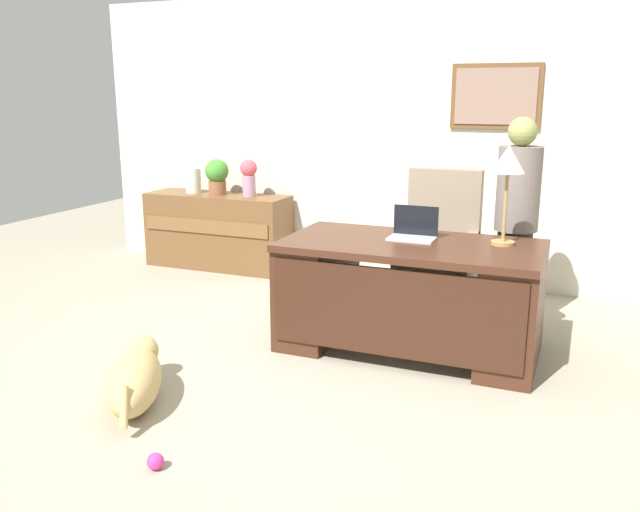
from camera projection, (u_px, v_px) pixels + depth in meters
The scene contains 13 objects.
ground_plane at pixel (321, 384), 4.12m from camera, with size 12.00×12.00×0.00m, color #9E937F.
back_wall at pixel (426, 140), 6.12m from camera, with size 7.00×0.16×2.70m.
desk at pixel (409, 293), 4.57m from camera, with size 1.76×0.92×0.78m.
credenza at pixel (218, 231), 6.81m from camera, with size 1.51×0.50×0.77m.
armchair at pixel (439, 251), 5.38m from camera, with size 0.60×0.59×1.17m.
person_standing at pixel (516, 223), 4.93m from camera, with size 0.32×0.32×1.61m.
dog_lying at pixel (135, 378), 3.85m from camera, with size 0.62×0.81×0.30m.
laptop at pixel (414, 231), 4.61m from camera, with size 0.32×0.22×0.22m.
desk_lamp at pixel (508, 166), 4.31m from camera, with size 0.22×0.22×0.67m.
vase_with_flowers at pixel (249, 176), 6.53m from camera, with size 0.17×0.17×0.37m.
vase_empty at pixel (193, 181), 6.79m from camera, with size 0.16×0.16×0.26m, color silver.
potted_plant at pixel (217, 175), 6.67m from camera, with size 0.24×0.24×0.36m.
dog_toy_ball at pixel (155, 461), 3.18m from camera, with size 0.08×0.08×0.08m, color #D8338C.
Camera 1 is at (1.44, -3.52, 1.78)m, focal length 36.81 mm.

